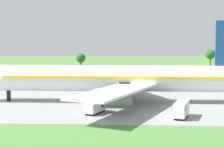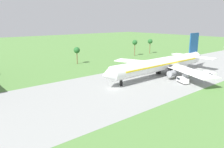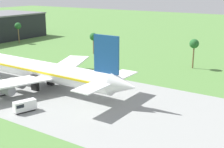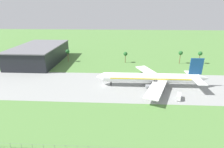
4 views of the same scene
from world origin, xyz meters
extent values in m
plane|color=#517F3D|center=(0.00, 0.00, 0.00)|extent=(600.00, 600.00, 0.00)
cube|color=gray|center=(0.00, 0.00, 0.01)|extent=(320.00, 44.00, 0.02)
cylinder|color=white|center=(28.92, 0.68, 5.53)|extent=(58.08, 5.98, 5.98)
cone|color=white|center=(-2.51, 0.68, 5.53)|extent=(4.78, 5.86, 5.86)
cone|color=white|center=(61.70, 0.68, 5.98)|extent=(7.47, 5.68, 5.68)
cube|color=yellow|center=(28.92, 0.68, 5.98)|extent=(49.37, 6.10, 0.60)
cube|color=navy|center=(56.17, 0.68, 13.60)|extent=(7.77, 0.50, 10.16)
cube|color=white|center=(56.47, 0.68, 6.42)|extent=(5.38, 23.91, 0.30)
cube|color=white|center=(30.49, -12.79, 4.48)|extent=(17.30, 27.90, 0.44)
cube|color=white|center=(30.49, 14.16, 4.48)|extent=(17.30, 27.90, 0.44)
cylinder|color=gray|center=(28.34, -6.49, 2.74)|extent=(5.38, 2.69, 2.69)
cylinder|color=gray|center=(30.75, -12.47, 2.74)|extent=(5.38, 2.69, 2.69)
cylinder|color=gray|center=(28.34, 7.86, 2.74)|extent=(5.38, 2.69, 2.69)
cylinder|color=gray|center=(30.75, 13.83, 2.74)|extent=(5.38, 2.69, 2.69)
cube|color=black|center=(4.53, 0.68, 2.46)|extent=(0.70, 0.90, 4.93)
cube|color=black|center=(31.83, -2.60, 2.46)|extent=(2.40, 1.20, 4.93)
cube|color=black|center=(31.83, 3.97, 2.46)|extent=(2.40, 1.20, 4.93)
cube|color=black|center=(42.40, -15.94, 0.20)|extent=(3.23, 5.13, 0.40)
cube|color=white|center=(42.40, -15.94, 1.69)|extent=(3.69, 6.00, 2.59)
cube|color=black|center=(41.91, -17.42, 2.08)|extent=(2.56, 2.53, 0.90)
cube|color=black|center=(26.37, -12.69, 0.20)|extent=(3.47, 5.20, 0.40)
cube|color=white|center=(26.37, -12.69, 1.31)|extent=(3.97, 6.07, 1.83)
cube|color=black|center=(26.95, -11.23, 1.59)|extent=(2.64, 2.62, 0.90)
cylinder|color=brown|center=(79.57, 50.26, 4.40)|extent=(0.56, 0.56, 8.79)
sphere|color=#235B28|center=(79.57, 50.26, 9.39)|extent=(3.60, 3.60, 3.60)
cylinder|color=brown|center=(62.80, 50.26, 4.54)|extent=(0.56, 0.56, 9.08)
sphere|color=#235B28|center=(62.80, 50.26, 9.68)|extent=(3.60, 3.60, 3.60)
cylinder|color=brown|center=(14.62, 50.26, 3.79)|extent=(0.56, 0.56, 7.58)
sphere|color=#235B28|center=(14.62, 50.26, 8.18)|extent=(3.60, 3.60, 3.60)
camera|label=1|loc=(32.91, -77.93, 13.43)|focal=55.00mm
camera|label=2|loc=(-50.89, -59.94, 24.98)|focal=35.00mm
camera|label=3|loc=(101.75, -65.22, 30.86)|focal=50.00mm
camera|label=4|loc=(10.56, -101.73, 46.86)|focal=28.00mm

